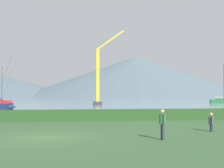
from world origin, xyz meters
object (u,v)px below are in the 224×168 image
person_standing_walker (162,122)px  person_seated_viewer (211,121)px  sailboat_slip_0 (0,102)px  sailboat_slip_4 (222,101)px  dock_crane (99,79)px

person_standing_walker → person_seated_viewer: bearing=31.1°
sailboat_slip_0 → sailboat_slip_4: bearing=15.1°
sailboat_slip_0 → person_seated_viewer: sailboat_slip_0 is taller
sailboat_slip_0 → person_standing_walker: bearing=-56.7°
dock_crane → person_standing_walker: bearing=-92.3°
sailboat_slip_0 → person_standing_walker: sailboat_slip_0 is taller
sailboat_slip_0 → person_standing_walker: (22.87, -67.09, 0.38)m
person_seated_viewer → person_standing_walker: 5.41m
sailboat_slip_4 → dock_crane: bearing=-147.2°
person_seated_viewer → person_standing_walker: size_ratio=0.76×
sailboat_slip_4 → sailboat_slip_0: bearing=-161.8°
dock_crane → person_seated_viewer: bearing=-87.8°
sailboat_slip_4 → person_standing_walker: size_ratio=6.97×
person_seated_viewer → person_standing_walker: (-4.39, -3.16, 0.29)m
sailboat_slip_4 → person_seated_viewer: size_ratio=9.20×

